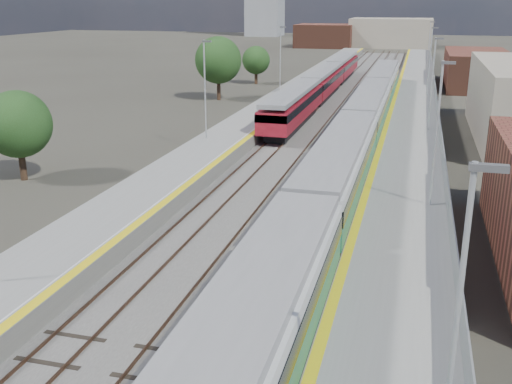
% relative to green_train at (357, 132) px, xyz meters
% --- Properties ---
extents(ground, '(320.00, 320.00, 0.00)m').
position_rel_green_train_xyz_m(ground, '(-1.50, 16.33, -2.22)').
color(ground, '#47443A').
rests_on(ground, ground).
extents(ballast_bed, '(10.50, 155.00, 0.06)m').
position_rel_green_train_xyz_m(ballast_bed, '(-3.75, 18.83, -2.19)').
color(ballast_bed, '#565451').
rests_on(ballast_bed, ground).
extents(tracks, '(8.96, 160.00, 0.17)m').
position_rel_green_train_xyz_m(tracks, '(-3.15, 20.51, -2.12)').
color(tracks, '#4C3323').
rests_on(tracks, ground).
extents(platform_right, '(4.70, 155.00, 8.52)m').
position_rel_green_train_xyz_m(platform_right, '(3.78, 18.83, -1.69)').
color(platform_right, slate).
rests_on(platform_right, ground).
extents(platform_left, '(4.30, 155.00, 8.52)m').
position_rel_green_train_xyz_m(platform_left, '(-10.55, 18.82, -1.71)').
color(platform_left, slate).
rests_on(platform_left, ground).
extents(buildings, '(72.00, 185.50, 40.00)m').
position_rel_green_train_xyz_m(buildings, '(-19.62, 104.93, 8.48)').
color(buildings, brown).
rests_on(buildings, ground).
extents(green_train, '(2.87, 79.85, 3.16)m').
position_rel_green_train_xyz_m(green_train, '(0.00, 0.00, 0.00)').
color(green_train, black).
rests_on(green_train, ground).
extents(red_train, '(2.67, 54.25, 3.37)m').
position_rel_green_train_xyz_m(red_train, '(-7.00, 29.47, -0.23)').
color(red_train, black).
rests_on(red_train, ground).
extents(tree_a, '(4.36, 4.36, 5.91)m').
position_rel_green_train_xyz_m(tree_a, '(-20.73, -10.26, 1.49)').
color(tree_a, '#382619').
rests_on(tree_a, ground).
extents(tree_b, '(5.45, 5.45, 7.39)m').
position_rel_green_train_xyz_m(tree_b, '(-18.78, 24.73, 2.43)').
color(tree_b, '#382619').
rests_on(tree_b, ground).
extents(tree_c, '(3.90, 3.90, 5.28)m').
position_rel_green_train_xyz_m(tree_c, '(-18.20, 39.63, 1.09)').
color(tree_c, '#382619').
rests_on(tree_c, ground).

